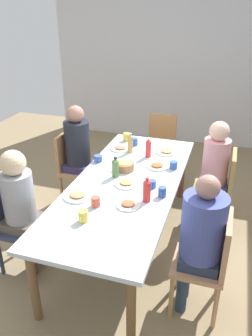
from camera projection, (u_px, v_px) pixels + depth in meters
The scene contains 31 objects.
ground_plane at pixel (126, 242), 3.60m from camera, with size 7.41×7.41×0.00m, color #877252.
wall_left at pixel (182, 66), 5.71m from camera, with size 0.12×4.49×2.60m, color silver.
dining_table at pixel (126, 188), 3.30m from camera, with size 2.43×0.98×0.73m.
chair_0 at pixel (73, 165), 4.12m from camera, with size 0.40×0.40×0.90m.
person_0 at pixel (78, 148), 4.00m from camera, with size 0.30×0.30×1.25m.
chair_1 at pixel (15, 220), 3.09m from camera, with size 0.40×0.40×0.90m.
person_1 at pixel (20, 202), 2.97m from camera, with size 0.30×0.30×1.21m.
chair_2 at pixel (160, 143), 4.73m from camera, with size 0.40×0.40×0.90m.
chair_3 at pixel (220, 186), 3.65m from camera, with size 0.40×0.40×0.90m.
person_3 at pixel (214, 167), 3.58m from camera, with size 0.30×0.30×1.23m.
chair_4 at pixel (210, 259), 2.62m from camera, with size 0.40×0.40×0.90m.
person_4 at pixel (201, 233), 2.54m from camera, with size 0.33×0.33×1.23m.
plate_0 at pixel (128, 205), 2.89m from camera, with size 0.21×0.21×0.04m.
plate_1 at pixel (167, 152), 3.88m from camera, with size 0.24×0.24×0.04m.
plate_2 at pixel (157, 166), 3.55m from camera, with size 0.22×0.22×0.04m.
plate_3 at pixel (78, 196), 3.02m from camera, with size 0.25×0.25×0.04m.
plate_4 at pixel (126, 183), 3.22m from camera, with size 0.23×0.23×0.04m.
plate_5 at pixel (121, 148), 3.98m from camera, with size 0.23×0.23×0.04m.
bowl_0 at pixel (125, 166), 3.48m from camera, with size 0.19×0.19×0.10m.
cup_0 at pixel (162, 192), 3.01m from camera, with size 0.11×0.07×0.09m.
cup_1 at pixel (95, 202), 2.87m from camera, with size 0.11×0.08×0.09m.
cup_2 at pixel (134, 142), 4.08m from camera, with size 0.11×0.08×0.09m.
cup_3 at pixel (98, 159), 3.67m from camera, with size 0.12×0.09×0.07m.
cup_4 at pixel (126, 137), 4.21m from camera, with size 0.12×0.08×0.09m.
cup_5 at pixel (173, 165), 3.51m from camera, with size 0.12×0.08×0.08m.
cup_6 at pixel (152, 184), 3.16m from camera, with size 0.11×0.07×0.07m.
cup_7 at pixel (83, 216), 2.67m from camera, with size 0.11×0.08×0.10m.
bottle_0 at pixel (148, 148), 3.75m from camera, with size 0.06×0.06×0.23m.
bottle_1 at pixel (130, 144), 3.86m from camera, with size 0.06×0.06×0.23m.
bottle_2 at pixel (147, 190), 2.91m from camera, with size 0.07×0.07×0.23m.
bottle_3 at pixel (115, 168), 3.33m from camera, with size 0.07×0.07×0.21m.
Camera 1 is at (2.74, 0.87, 2.31)m, focal length 36.36 mm.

